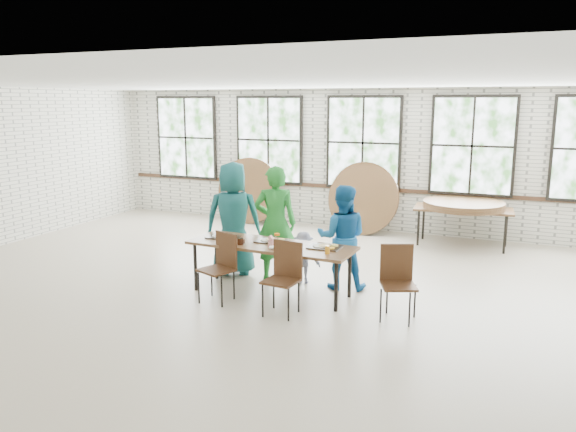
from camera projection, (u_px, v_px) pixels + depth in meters
name	position (u px, v px, depth m)	size (l,w,h in m)	color
room	(363.00, 145.00, 11.84)	(12.00, 12.00, 12.00)	#B2A48D
dining_table	(271.00, 247.00, 7.98)	(2.43, 0.89, 0.74)	brown
chair_near_left	(221.00, 261.00, 7.75)	(0.54, 0.53, 0.95)	#442816
chair_near_right	(285.00, 271.00, 7.28)	(0.46, 0.45, 0.95)	#442816
chair_spare	(397.00, 275.00, 7.11)	(0.55, 0.54, 0.95)	#442816
adult_teal	(233.00, 219.00, 8.89)	(0.88, 0.58, 1.81)	#1C596C
adult_green	(275.00, 223.00, 8.61)	(0.65, 0.43, 1.78)	#217C2A
toddler	(303.00, 257.00, 8.53)	(0.52, 0.30, 0.80)	#111237
adult_blue	(342.00, 237.00, 8.22)	(0.75, 0.59, 1.55)	#165B9D
storage_table	(463.00, 211.00, 10.66)	(1.85, 0.89, 0.74)	brown
tabletop_clutter	(275.00, 243.00, 7.89)	(2.03, 0.62, 0.11)	black
round_tops_stacked	(463.00, 205.00, 10.64)	(1.50, 1.50, 0.13)	brown
round_tops_leaning	(303.00, 194.00, 12.27)	(4.25, 0.50, 1.50)	brown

